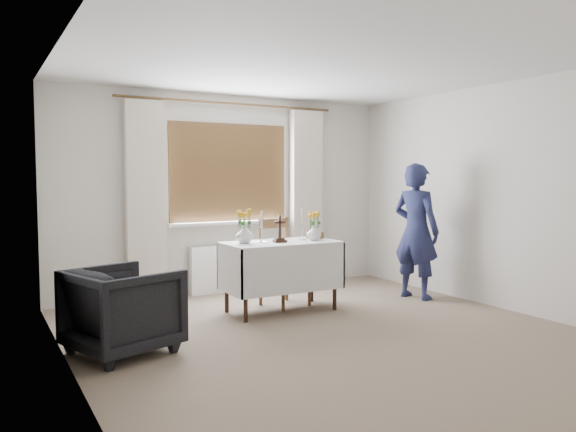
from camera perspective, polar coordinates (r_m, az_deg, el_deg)
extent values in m
plane|color=gray|center=(5.23, 5.23, -12.29)|extent=(5.00, 5.00, 0.00)
cube|color=white|center=(6.14, -0.70, -6.17)|extent=(1.24, 0.64, 0.76)
imported|color=black|center=(4.91, -16.41, -9.15)|extent=(1.00, 0.99, 0.72)
imported|color=navy|center=(6.91, 12.88, -1.51)|extent=(0.54, 0.68, 1.63)
cube|color=white|center=(7.24, -5.74, -5.28)|extent=(1.10, 0.10, 0.60)
imported|color=silver|center=(5.95, -4.46, -1.88)|extent=(0.20, 0.20, 0.19)
imported|color=silver|center=(6.22, 2.67, -1.71)|extent=(0.21, 0.21, 0.17)
cylinder|color=brown|center=(6.44, 2.75, -1.92)|extent=(0.25, 0.25, 0.08)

